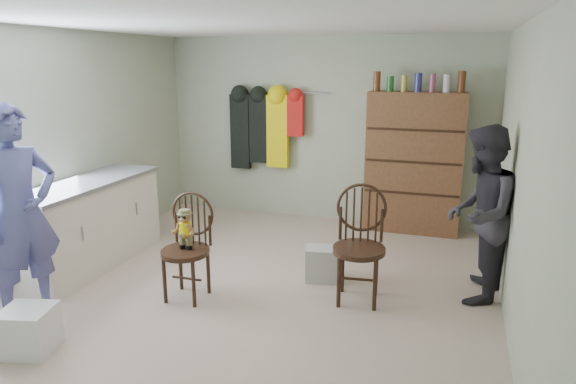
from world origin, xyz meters
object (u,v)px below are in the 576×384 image
(counter, at_px, (88,224))
(chair_front, at_px, (187,239))
(chair_far, at_px, (360,239))
(dresser, at_px, (414,162))

(counter, distance_m, chair_front, 1.44)
(chair_far, distance_m, dresser, 2.23)
(counter, bearing_deg, chair_front, -13.85)
(counter, xyz_separation_m, chair_front, (1.40, -0.34, 0.09))
(counter, height_order, chair_far, chair_far)
(chair_front, xyz_separation_m, chair_far, (1.52, 0.46, 0.01))
(chair_front, distance_m, dresser, 3.22)
(chair_far, bearing_deg, dresser, 75.81)
(chair_front, distance_m, chair_far, 1.59)
(chair_front, xyz_separation_m, dresser, (1.80, 2.64, 0.35))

